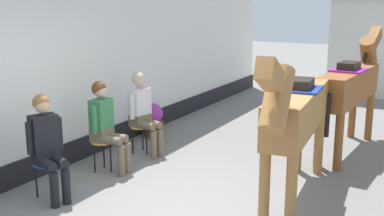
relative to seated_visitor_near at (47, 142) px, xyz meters
The scene contains 8 objects.
ground_plane 3.84m from the seated_visitor_near, 63.43° to the left, with size 40.00×40.00×0.00m, color slate.
pub_facade_wall 2.19m from the seated_visitor_near, 114.97° to the left, with size 0.34×14.00×3.40m.
seated_visitor_near is the anchor object (origin of this frame).
seated_visitor_middle 1.15m from the seated_visitor_near, 88.84° to the left, with size 0.61×0.49×1.39m.
seated_visitor_far 2.13m from the seated_visitor_near, 89.30° to the left, with size 0.61×0.48×1.39m.
saddled_horse_near 3.21m from the seated_visitor_near, 28.44° to the left, with size 0.64×3.00×2.06m.
saddled_horse_far 5.02m from the seated_visitor_near, 52.99° to the left, with size 0.60×3.00×2.06m.
flower_planter_farthest 3.15m from the seated_visitor_near, 97.82° to the left, with size 0.43×0.43×0.64m.
Camera 1 is at (2.80, -4.58, 2.58)m, focal length 44.44 mm.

